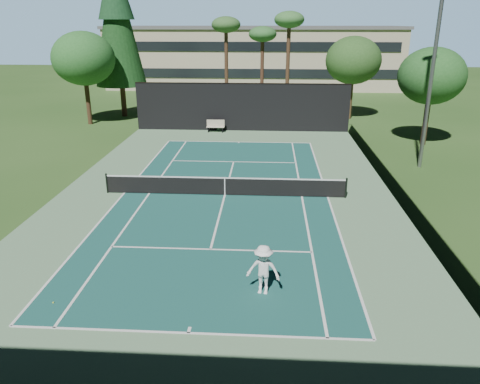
% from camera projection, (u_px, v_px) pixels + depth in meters
% --- Properties ---
extents(ground, '(160.00, 160.00, 0.00)m').
position_uv_depth(ground, '(225.00, 195.00, 25.08)').
color(ground, '#2C501E').
rests_on(ground, ground).
extents(apron_slab, '(18.00, 32.00, 0.01)m').
position_uv_depth(apron_slab, '(225.00, 195.00, 25.08)').
color(apron_slab, '#638D64').
rests_on(apron_slab, ground).
extents(court_surface, '(10.97, 23.77, 0.01)m').
position_uv_depth(court_surface, '(225.00, 195.00, 25.08)').
color(court_surface, '#19524B').
rests_on(court_surface, ground).
extents(court_lines, '(11.07, 23.87, 0.01)m').
position_uv_depth(court_lines, '(225.00, 195.00, 25.07)').
color(court_lines, white).
rests_on(court_lines, ground).
extents(tennis_net, '(12.90, 0.10, 1.10)m').
position_uv_depth(tennis_net, '(225.00, 186.00, 24.89)').
color(tennis_net, black).
rests_on(tennis_net, ground).
extents(fence, '(18.04, 32.05, 4.03)m').
position_uv_depth(fence, '(225.00, 159.00, 24.46)').
color(fence, black).
rests_on(fence, ground).
extents(player, '(1.26, 0.87, 1.79)m').
position_uv_depth(player, '(263.00, 270.00, 15.73)').
color(player, white).
rests_on(player, ground).
extents(tennis_ball_a, '(0.06, 0.06, 0.06)m').
position_uv_depth(tennis_ball_a, '(53.00, 303.00, 15.42)').
color(tennis_ball_a, '#C1D831').
rests_on(tennis_ball_a, ground).
extents(tennis_ball_b, '(0.07, 0.07, 0.07)m').
position_uv_depth(tennis_ball_b, '(170.00, 179.00, 27.61)').
color(tennis_ball_b, '#C2D730').
rests_on(tennis_ball_b, ground).
extents(tennis_ball_c, '(0.07, 0.07, 0.07)m').
position_uv_depth(tennis_ball_c, '(235.00, 181.00, 27.19)').
color(tennis_ball_c, '#BDDB31').
rests_on(tennis_ball_c, ground).
extents(tennis_ball_d, '(0.06, 0.06, 0.06)m').
position_uv_depth(tennis_ball_d, '(154.00, 177.00, 27.91)').
color(tennis_ball_d, '#EBF136').
rests_on(tennis_ball_d, ground).
extents(park_bench, '(1.50, 0.45, 1.02)m').
position_uv_depth(park_bench, '(216.00, 126.00, 39.44)').
color(park_bench, beige).
rests_on(park_bench, ground).
extents(trash_bin, '(0.56, 0.56, 0.95)m').
position_uv_depth(trash_bin, '(219.00, 125.00, 39.80)').
color(trash_bin, black).
rests_on(trash_bin, ground).
extents(pine_tree, '(4.80, 4.80, 15.00)m').
position_uv_depth(pine_tree, '(116.00, 13.00, 43.15)').
color(pine_tree, '#44291D').
rests_on(pine_tree, ground).
extents(palm_a, '(2.80, 2.80, 9.32)m').
position_uv_depth(palm_a, '(226.00, 29.00, 44.92)').
color(palm_a, '#4B3120').
rests_on(palm_a, ground).
extents(palm_b, '(2.80, 2.80, 8.42)m').
position_uv_depth(palm_b, '(263.00, 37.00, 46.88)').
color(palm_b, '#4C2F20').
rests_on(palm_b, ground).
extents(palm_c, '(2.80, 2.80, 9.77)m').
position_uv_depth(palm_c, '(289.00, 24.00, 43.50)').
color(palm_c, '#4D3321').
rests_on(palm_c, ground).
extents(decid_tree_a, '(5.12, 5.12, 7.62)m').
position_uv_depth(decid_tree_a, '(353.00, 61.00, 43.30)').
color(decid_tree_a, '#4F3A22').
rests_on(decid_tree_a, ground).
extents(decid_tree_b, '(4.80, 4.80, 7.14)m').
position_uv_depth(decid_tree_b, '(432.00, 76.00, 33.80)').
color(decid_tree_b, '#452D1D').
rests_on(decid_tree_b, ground).
extents(decid_tree_c, '(5.44, 5.44, 8.09)m').
position_uv_depth(decid_tree_c, '(83.00, 59.00, 40.81)').
color(decid_tree_c, '#4A321F').
rests_on(decid_tree_c, ground).
extents(campus_building, '(40.50, 12.50, 8.30)m').
position_uv_depth(campus_building, '(254.00, 56.00, 66.79)').
color(campus_building, '#C0B295').
rests_on(campus_building, ground).
extents(light_pole, '(0.90, 0.25, 12.22)m').
position_uv_depth(light_pole, '(433.00, 63.00, 27.82)').
color(light_pole, gray).
rests_on(light_pole, ground).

